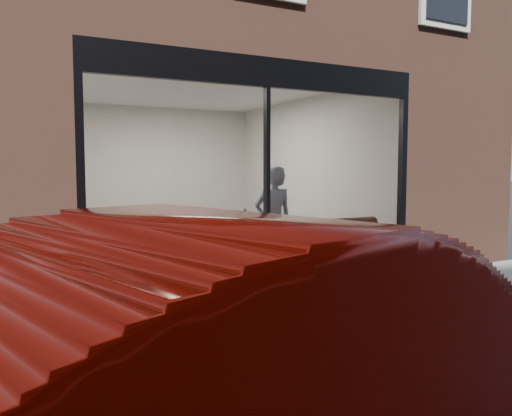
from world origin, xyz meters
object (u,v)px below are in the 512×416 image
person (273,222)px  cafe_table_left (175,228)px  cafe_table_right (302,224)px  cafe_chair_right (235,246)px  banquette (254,269)px  parked_car (273,367)px

person → cafe_table_left: (-1.24, 1.07, -0.13)m
cafe_table_right → cafe_chair_right: bearing=121.9°
banquette → cafe_chair_right: 2.08m
banquette → person: (0.44, 0.22, 0.65)m
banquette → parked_car: size_ratio=0.88×
parked_car → cafe_table_right: bearing=-50.9°
cafe_table_left → cafe_table_right: (2.14, -0.48, 0.00)m
cafe_chair_right → parked_car: size_ratio=0.08×
banquette → parked_car: bearing=-115.3°
cafe_table_left → cafe_table_right: bearing=-12.8°
cafe_table_right → parked_car: 6.28m
parked_car → cafe_chair_right: bearing=-40.4°
person → cafe_chair_right: size_ratio=4.53×
banquette → cafe_table_right: (1.34, 0.81, 0.52)m
cafe_table_left → cafe_chair_right: (1.39, 0.71, -0.50)m
person → cafe_chair_right: bearing=-93.6°
cafe_table_left → parked_car: 5.89m
cafe_table_left → cafe_chair_right: size_ratio=1.78×
cafe_table_left → parked_car: bearing=-102.8°
person → cafe_table_left: bearing=-39.3°
cafe_table_right → person: bearing=-146.9°
cafe_table_left → person: bearing=-40.6°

